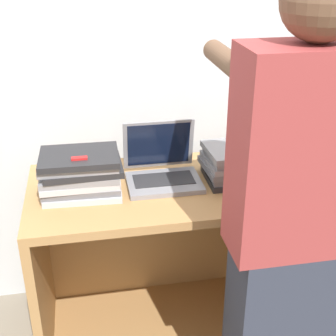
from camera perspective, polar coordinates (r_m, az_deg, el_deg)
name	(u,v)px	position (r m, az deg, el deg)	size (l,w,h in m)	color
wall_back	(148,62)	(2.16, -2.46, 12.77)	(8.00, 0.05, 2.40)	silver
cart	(162,252)	(2.20, -0.78, -10.23)	(1.12, 0.60, 0.78)	#A87A47
laptop_open	(162,170)	(1.95, -0.71, -0.19)	(0.30, 0.26, 0.24)	gray
laptop_stack_left	(81,173)	(1.87, -10.61, -0.61)	(0.32, 0.24, 0.17)	#B7B7BC
laptop_stack_right	(242,162)	(1.98, 9.02, 0.67)	(0.33, 0.24, 0.15)	#232326
person	(289,236)	(1.56, 14.53, -7.98)	(0.40, 0.53, 1.67)	#2D3342
inventory_tag	(79,158)	(1.79, -10.75, 1.17)	(0.06, 0.02, 0.01)	red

